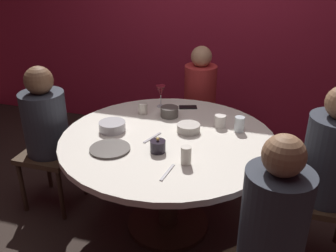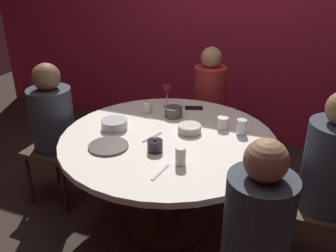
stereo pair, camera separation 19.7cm
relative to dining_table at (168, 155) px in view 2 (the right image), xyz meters
The scene contains 20 objects.
ground_plane 0.60m from the dining_table, ahead, with size 8.00×8.00×0.00m, color #2D231E.
back_wall 1.86m from the dining_table, 90.00° to the left, with size 6.00×0.10×2.60m, color maroon.
dining_table is the anchor object (origin of this frame).
seated_diner_left 0.96m from the dining_table, behind, with size 0.40×0.40×1.14m.
seated_diner_back 0.99m from the dining_table, 90.00° to the left, with size 0.40×0.40×1.13m.
seated_diner_right 1.02m from the dining_table, ahead, with size 0.40×0.40×1.20m.
seated_diner_front_right 1.02m from the dining_table, 45.00° to the right, with size 0.57×0.57×1.19m.
candle_holder 0.27m from the dining_table, 89.72° to the right, with size 0.10×0.10×0.10m.
wine_glass 0.60m from the dining_table, 113.22° to the left, with size 0.08×0.08×0.18m.
dinner_plate 0.43m from the dining_table, 136.72° to the right, with size 0.25×0.25×0.01m, color #4C4742.
cell_phone 0.56m from the dining_table, 89.87° to the left, with size 0.07×0.14×0.01m, color black.
bowl_serving_large 0.43m from the dining_table, behind, with size 0.18×0.18×0.06m, color #B7B7BC.
bowl_salad_center 0.23m from the dining_table, 46.77° to the left, with size 0.16×0.16×0.06m, color #B2ADA3.
bowl_small_white 0.38m from the dining_table, 105.32° to the left, with size 0.13×0.13×0.07m, color #4C4742.
cup_near_candle 0.44m from the dining_table, 40.93° to the left, with size 0.08×0.08×0.09m, color silver.
cup_by_left_diner 0.53m from the dining_table, 27.33° to the left, with size 0.07×0.07×0.11m, color silver.
cup_by_right_diner 0.41m from the dining_table, 56.15° to the right, with size 0.06×0.06×0.11m, color beige.
cup_center_front 0.47m from the dining_table, 133.11° to the left, with size 0.07×0.07×0.09m, color beige.
fork_near_plate 0.47m from the dining_table, 73.33° to the right, with size 0.02×0.18×0.01m, color #B7B7BC.
knife_near_plate 0.18m from the dining_table, 153.07° to the right, with size 0.02×0.18×0.01m, color #B7B7BC.
Camera 2 is at (0.83, -2.03, 1.85)m, focal length 39.31 mm.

